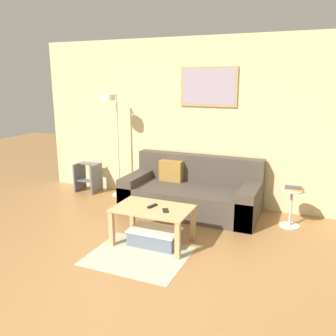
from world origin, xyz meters
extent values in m
plane|color=#A87542|center=(0.00, 0.00, 0.00)|extent=(16.00, 16.00, 0.00)
cube|color=beige|center=(0.00, 3.09, 1.27)|extent=(5.60, 0.06, 2.55)
cube|color=tan|center=(0.14, 3.05, 1.82)|extent=(0.88, 0.02, 0.58)
cube|color=#A393A8|center=(0.14, 3.04, 1.82)|extent=(0.81, 0.01, 0.51)
cube|color=#B2B79E|center=(-0.02, 1.03, 0.00)|extent=(1.08, 0.90, 0.01)
cube|color=#4C4238|center=(0.06, 2.56, 0.19)|extent=(1.99, 0.93, 0.38)
cube|color=#4C4238|center=(0.06, 2.92, 0.59)|extent=(1.99, 0.20, 0.41)
cube|color=#4C4238|center=(-0.81, 2.56, 0.25)|extent=(0.24, 0.93, 0.50)
cube|color=#4C4238|center=(0.93, 2.56, 0.25)|extent=(0.24, 0.93, 0.50)
cube|color=#A87A33|center=(-0.34, 2.75, 0.54)|extent=(0.36, 0.14, 0.32)
cube|color=tan|center=(-0.01, 1.40, 0.44)|extent=(0.92, 0.59, 0.02)
cube|color=tan|center=(-0.43, 1.15, 0.21)|extent=(0.06, 0.06, 0.43)
cube|color=tan|center=(0.41, 1.15, 0.21)|extent=(0.06, 0.06, 0.43)
cube|color=tan|center=(-0.43, 1.66, 0.21)|extent=(0.06, 0.06, 0.43)
cube|color=tan|center=(0.41, 1.66, 0.21)|extent=(0.06, 0.06, 0.43)
cube|color=slate|center=(0.02, 1.37, 0.09)|extent=(0.58, 0.35, 0.17)
cube|color=silver|center=(0.02, 1.37, 0.18)|extent=(0.60, 0.37, 0.02)
cylinder|color=white|center=(-1.32, 2.82, 0.01)|extent=(0.24, 0.24, 0.02)
cylinder|color=white|center=(-1.32, 2.82, 0.85)|extent=(0.03, 0.03, 1.67)
cylinder|color=white|center=(-1.32, 2.71, 1.69)|extent=(0.02, 0.22, 0.02)
cylinder|color=white|center=(-1.32, 2.60, 1.66)|extent=(0.21, 0.21, 0.09)
cylinder|color=silver|center=(1.47, 2.56, 0.01)|extent=(0.28, 0.28, 0.01)
cylinder|color=silver|center=(1.47, 2.56, 0.26)|extent=(0.04, 0.04, 0.49)
cylinder|color=silver|center=(1.47, 2.56, 0.51)|extent=(0.33, 0.33, 0.02)
cube|color=#D18438|center=(1.49, 2.56, 0.53)|extent=(0.25, 0.19, 0.02)
cube|color=#4C4C51|center=(1.48, 2.55, 0.55)|extent=(0.22, 0.14, 0.02)
cube|color=black|center=(-0.03, 1.43, 0.46)|extent=(0.08, 0.16, 0.02)
cube|color=black|center=(0.17, 1.36, 0.45)|extent=(0.13, 0.15, 0.01)
cube|color=slate|center=(-2.12, 2.81, 0.25)|extent=(0.03, 0.34, 0.50)
cube|color=slate|center=(-1.77, 2.81, 0.25)|extent=(0.03, 0.34, 0.50)
cube|color=slate|center=(-1.94, 2.75, 0.21)|extent=(0.33, 0.15, 0.02)
cube|color=slate|center=(-1.94, 2.87, 0.49)|extent=(0.33, 0.15, 0.02)
camera|label=1|loc=(1.70, -2.19, 1.93)|focal=38.00mm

